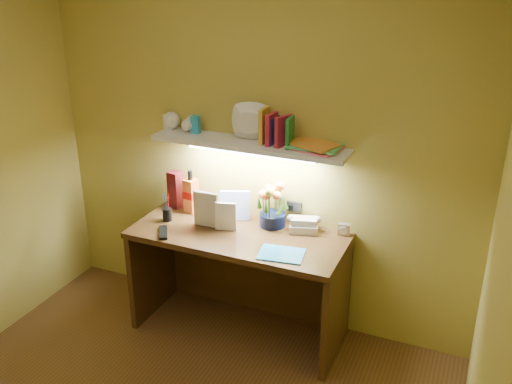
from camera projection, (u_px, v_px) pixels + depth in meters
desk at (239, 283)px, 3.83m from camera, size 1.40×0.60×0.75m
flower_bouquet at (273, 204)px, 3.73m from camera, size 0.23×0.23×0.30m
telephone at (304, 223)px, 3.69m from camera, size 0.22×0.18×0.11m
desk_clock at (344, 229)px, 3.65m from camera, size 0.08×0.05×0.08m
whisky_bottle at (191, 191)px, 3.94m from camera, size 0.10×0.10×0.31m
whisky_box at (176, 189)px, 4.02m from camera, size 0.10×0.10×0.27m
pen_cup at (167, 210)px, 3.83m from camera, size 0.07×0.07×0.15m
art_card at (235, 205)px, 3.85m from camera, size 0.20×0.11×0.20m
tv_remote at (163, 233)px, 3.67m from camera, size 0.14×0.18×0.02m
blue_folder at (281, 254)px, 3.42m from camera, size 0.30×0.24×0.01m
desk_book_a at (194, 207)px, 3.77m from camera, size 0.18×0.03×0.25m
desk_book_b at (215, 216)px, 3.70m from camera, size 0.14×0.04×0.20m
wall_shelf at (250, 138)px, 3.61m from camera, size 1.31×0.32×0.25m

